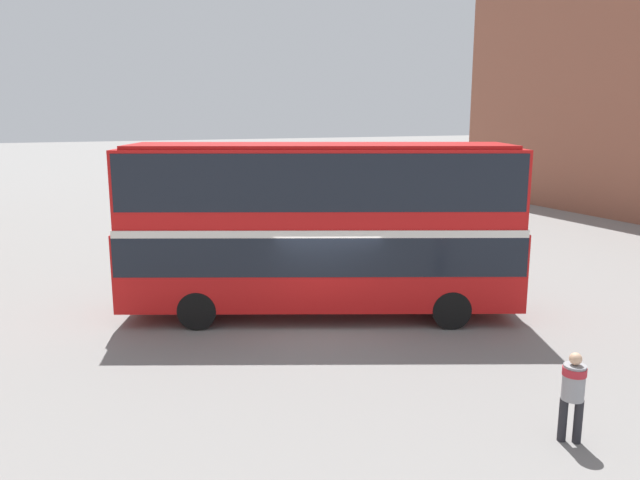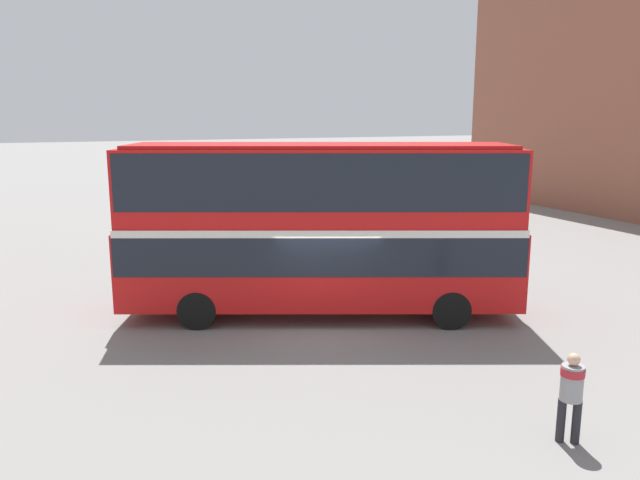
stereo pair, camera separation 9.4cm
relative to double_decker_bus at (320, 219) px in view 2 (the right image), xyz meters
The scene contains 5 objects.
ground_plane 2.87m from the double_decker_bus, 113.36° to the right, with size 240.00×240.00×0.00m, color gray.
double_decker_bus is the anchor object (origin of this frame).
pedestrian_foreground 8.33m from the double_decker_bus, 81.80° to the right, with size 0.56×0.56×1.62m.
parked_car_kerb_near 13.66m from the double_decker_bus, 85.17° to the left, with size 4.69×1.99×1.48m.
parked_car_kerb_far 18.98m from the double_decker_bus, 47.50° to the left, with size 4.57×2.46×1.41m.
Camera 2 is at (-6.27, -14.57, 5.55)m, focal length 35.00 mm.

